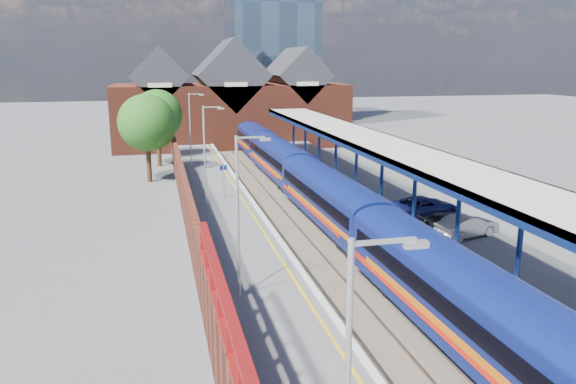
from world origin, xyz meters
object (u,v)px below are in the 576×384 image
object	(u,v)px
parked_car_silver	(467,226)
parked_car_blue	(424,206)
lamp_post_d	(191,125)
train	(300,173)
lamp_post_c	(206,150)
lamp_post_b	(241,207)
parked_car_dark	(449,223)
platform_sign	(224,176)

from	to	relation	value
parked_car_silver	parked_car_blue	bearing A→B (deg)	-12.15
parked_car_silver	lamp_post_d	bearing A→B (deg)	10.89
train	lamp_post_c	distance (m)	9.45
lamp_post_d	parked_car_blue	distance (m)	26.07
lamp_post_b	train	bearing A→B (deg)	68.95
lamp_post_b	lamp_post_d	size ratio (longest dim) A/B	1.00
lamp_post_c	parked_car_blue	xyz separation A→B (m)	(13.55, -6.03, -3.33)
parked_car_blue	lamp_post_c	bearing A→B (deg)	57.37
lamp_post_c	parked_car_silver	xyz separation A→B (m)	(13.92, -10.71, -3.34)
parked_car_dark	parked_car_blue	distance (m)	3.67
parked_car_dark	parked_car_silver	bearing A→B (deg)	-149.80
lamp_post_d	parked_car_silver	world-z (taller)	lamp_post_d
lamp_post_b	parked_car_dark	bearing A→B (deg)	25.34
train	lamp_post_c	size ratio (longest dim) A/B	9.42
train	parked_car_blue	distance (m)	11.90
parked_car_silver	parked_car_blue	xyz separation A→B (m)	(-0.37, 4.68, 0.00)
lamp_post_c	lamp_post_d	size ratio (longest dim) A/B	1.00
parked_car_dark	platform_sign	bearing A→B (deg)	45.85
parked_car_blue	lamp_post_d	bearing A→B (deg)	22.95
platform_sign	parked_car_silver	distance (m)	17.89
lamp_post_b	lamp_post_d	distance (m)	32.00
train	lamp_post_d	distance (m)	14.29
lamp_post_c	parked_car_dark	size ratio (longest dim) A/B	1.78
train	lamp_post_c	xyz separation A→B (m)	(-7.86, -4.41, 2.87)
lamp_post_c	lamp_post_b	bearing A→B (deg)	-90.00
lamp_post_d	parked_car_dark	world-z (taller)	lamp_post_d
lamp_post_d	parked_car_dark	distance (m)	29.14
platform_sign	parked_car_silver	xyz separation A→B (m)	(12.56, -12.71, -1.03)
parked_car_silver	parked_car_dark	world-z (taller)	parked_car_silver
platform_sign	parked_car_dark	distance (m)	16.77
lamp_post_d	parked_car_blue	bearing A→B (deg)	-58.40
parked_car_silver	platform_sign	bearing A→B (deg)	28.02
train	lamp_post_b	xyz separation A→B (m)	(-7.86, -20.41, 2.87)
parked_car_dark	parked_car_blue	bearing A→B (deg)	-3.28
train	parked_car_silver	world-z (taller)	train
lamp_post_b	parked_car_blue	bearing A→B (deg)	36.35
train	lamp_post_d	world-z (taller)	lamp_post_d
platform_sign	parked_car_silver	size ratio (longest dim) A/B	0.63
lamp_post_c	lamp_post_d	distance (m)	16.00
lamp_post_b	parked_car_dark	xyz separation A→B (m)	(13.33, 6.31, -3.42)
platform_sign	parked_car_silver	bearing A→B (deg)	-45.34
lamp_post_c	parked_car_dark	xyz separation A→B (m)	(13.33, -9.69, -3.42)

